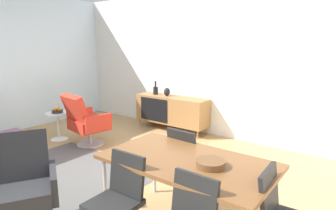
% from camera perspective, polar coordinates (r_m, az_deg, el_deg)
% --- Properties ---
extents(ground_plane, '(8.32, 8.32, 0.00)m').
position_cam_1_polar(ground_plane, '(4.22, -12.29, -13.49)').
color(ground_plane, tan).
extents(wall_back, '(6.80, 0.12, 2.80)m').
position_cam_1_polar(wall_back, '(5.85, 6.77, 8.10)').
color(wall_back, white).
rests_on(wall_back, ground_plane).
extents(sideboard, '(1.60, 0.45, 0.72)m').
position_cam_1_polar(sideboard, '(6.03, 0.71, -0.93)').
color(sideboard, olive).
rests_on(sideboard, ground_plane).
extents(vase_cobalt, '(0.11, 0.11, 0.29)m').
position_cam_1_polar(vase_cobalt, '(6.22, -2.47, 2.97)').
color(vase_cobalt, black).
rests_on(vase_cobalt, sideboard).
extents(vase_sculptural_dark, '(0.13, 0.13, 0.17)m').
position_cam_1_polar(vase_sculptural_dark, '(6.03, -0.22, 2.62)').
color(vase_sculptural_dark, black).
rests_on(vase_sculptural_dark, sideboard).
extents(dining_table, '(1.60, 0.90, 0.74)m').
position_cam_1_polar(dining_table, '(2.77, 3.81, -11.51)').
color(dining_table, brown).
rests_on(dining_table, ground_plane).
extents(wooden_bowl_on_table, '(0.26, 0.26, 0.06)m').
position_cam_1_polar(wooden_bowl_on_table, '(2.62, 8.38, -11.35)').
color(wooden_bowl_on_table, brown).
rests_on(wooden_bowl_on_table, dining_table).
extents(dining_chair_back_left, '(0.42, 0.44, 0.86)m').
position_cam_1_polar(dining_chair_back_left, '(3.47, 3.91, -10.58)').
color(dining_chair_back_left, black).
rests_on(dining_chair_back_left, ground_plane).
extents(dining_chair_front_left, '(0.41, 0.43, 0.86)m').
position_cam_1_polar(dining_chair_front_left, '(2.69, -9.79, -17.87)').
color(dining_chair_front_left, black).
rests_on(dining_chair_front_left, ground_plane).
extents(lounge_chair_red, '(0.79, 0.74, 0.95)m').
position_cam_1_polar(lounge_chair_red, '(5.34, -16.00, -2.85)').
color(lounge_chair_red, red).
rests_on(lounge_chair_red, ground_plane).
extents(armchair_black_shell, '(0.87, 0.89, 0.95)m').
position_cam_1_polar(armchair_black_shell, '(3.24, -27.65, -13.77)').
color(armchair_black_shell, '#262628').
rests_on(armchair_black_shell, ground_plane).
extents(side_table_round, '(0.44, 0.44, 0.52)m').
position_cam_1_polar(side_table_round, '(5.87, -20.84, -3.31)').
color(side_table_round, white).
rests_on(side_table_round, ground_plane).
extents(fruit_bowl, '(0.20, 0.20, 0.11)m').
position_cam_1_polar(fruit_bowl, '(5.81, -21.01, -1.03)').
color(fruit_bowl, '#262628').
rests_on(fruit_bowl, side_table_round).
extents(magazine_stack, '(0.34, 0.39, 0.21)m').
position_cam_1_polar(magazine_stack, '(6.17, -28.70, -5.39)').
color(magazine_stack, gold).
rests_on(magazine_stack, ground_plane).
extents(area_rug, '(2.20, 1.70, 0.01)m').
position_cam_1_polar(area_rug, '(4.40, -19.42, -12.77)').
color(area_rug, '#595654').
rests_on(area_rug, ground_plane).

